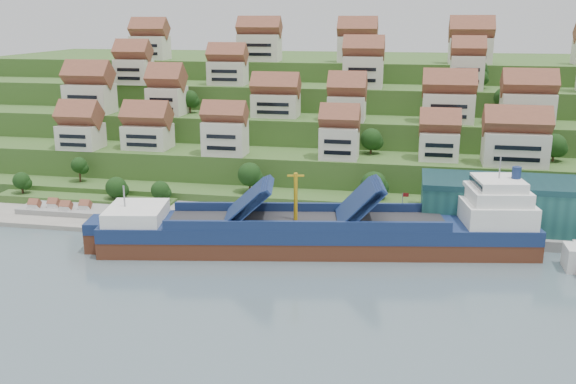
# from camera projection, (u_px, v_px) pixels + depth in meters

# --- Properties ---
(ground) EXTENTS (300.00, 300.00, 0.00)m
(ground) POSITION_uv_depth(u_px,v_px,m) (308.00, 251.00, 128.04)
(ground) COLOR slate
(ground) RESTS_ON ground
(quay) EXTENTS (180.00, 14.00, 2.20)m
(quay) POSITION_uv_depth(u_px,v_px,m) (411.00, 228.00, 138.31)
(quay) COLOR gray
(quay) RESTS_ON ground
(pebble_beach) EXTENTS (45.00, 20.00, 1.00)m
(pebble_beach) POSITION_uv_depth(u_px,v_px,m) (72.00, 214.00, 149.82)
(pebble_beach) COLOR gray
(pebble_beach) RESTS_ON ground
(hillside) EXTENTS (260.00, 128.00, 31.00)m
(hillside) POSITION_uv_depth(u_px,v_px,m) (356.00, 119.00, 223.23)
(hillside) COLOR #2D4C1E
(hillside) RESTS_ON ground
(hillside_village) EXTENTS (155.09, 64.12, 28.46)m
(hillside_village) POSITION_uv_depth(u_px,v_px,m) (338.00, 91.00, 179.95)
(hillside_village) COLOR beige
(hillside_village) RESTS_ON ground
(hillside_trees) EXTENTS (142.50, 62.37, 31.68)m
(hillside_trees) POSITION_uv_depth(u_px,v_px,m) (342.00, 126.00, 167.49)
(hillside_trees) COLOR #183A13
(hillside_trees) RESTS_ON ground
(warehouse) EXTENTS (60.00, 15.00, 10.00)m
(warehouse) POSITION_uv_depth(u_px,v_px,m) (569.00, 206.00, 132.76)
(warehouse) COLOR #205754
(warehouse) RESTS_ON quay
(flagpole) EXTENTS (1.28, 0.16, 8.00)m
(flagpole) POSITION_uv_depth(u_px,v_px,m) (403.00, 208.00, 132.38)
(flagpole) COLOR gray
(flagpole) RESTS_ON quay
(beach_huts) EXTENTS (14.40, 3.70, 2.20)m
(beach_huts) POSITION_uv_depth(u_px,v_px,m) (60.00, 209.00, 148.57)
(beach_huts) COLOR white
(beach_huts) RESTS_ON pebble_beach
(cargo_ship) EXTENTS (86.18, 27.44, 18.98)m
(cargo_ship) POSITION_uv_depth(u_px,v_px,m) (329.00, 233.00, 127.49)
(cargo_ship) COLOR #522919
(cargo_ship) RESTS_ON ground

